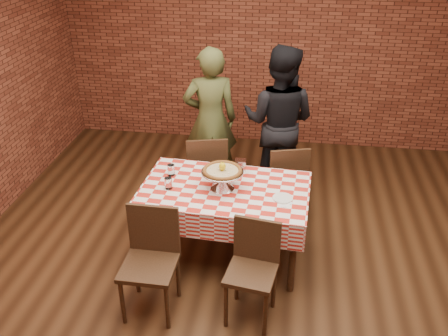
{
  "coord_description": "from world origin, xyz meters",
  "views": [
    {
      "loc": [
        0.3,
        -3.36,
        3.02
      ],
      "look_at": [
        -0.25,
        0.44,
        0.91
      ],
      "focal_mm": 39.11,
      "sensor_mm": 36.0,
      "label": 1
    }
  ],
  "objects": [
    {
      "name": "lemon",
      "position": [
        -0.25,
        0.34,
        0.98
      ],
      "size": [
        0.08,
        0.08,
        0.08
      ],
      "primitive_type": "ellipsoid",
      "rotation": [
        0.0,
        0.0,
        -0.29
      ],
      "color": "yellow",
      "rests_on": "pizza"
    },
    {
      "name": "side_plate",
      "position": [
        0.29,
        0.24,
        0.76
      ],
      "size": [
        0.19,
        0.19,
        0.01
      ],
      "primitive_type": "cylinder",
      "rotation": [
        0.0,
        0.0,
        -0.06
      ],
      "color": "white",
      "rests_on": "tablecloth"
    },
    {
      "name": "water_glass_left",
      "position": [
        -0.73,
        0.27,
        0.81
      ],
      "size": [
        0.07,
        0.07,
        0.11
      ],
      "primitive_type": "cylinder",
      "rotation": [
        0.0,
        0.0,
        -0.06
      ],
      "color": "white",
      "rests_on": "tablecloth"
    },
    {
      "name": "table",
      "position": [
        -0.23,
        0.35,
        0.38
      ],
      "size": [
        1.53,
        0.97,
        0.75
      ],
      "primitive_type": "cube",
      "rotation": [
        0.0,
        0.0,
        -0.06
      ],
      "color": "#422A19",
      "rests_on": "ground"
    },
    {
      "name": "diner_olive",
      "position": [
        -0.59,
        1.66,
        0.84
      ],
      "size": [
        0.69,
        0.54,
        1.68
      ],
      "primitive_type": "imported",
      "rotation": [
        0.0,
        0.0,
        3.4
      ],
      "color": "#4B5128",
      "rests_on": "ground"
    },
    {
      "name": "back_wall",
      "position": [
        0.0,
        3.0,
        1.45
      ],
      "size": [
        5.5,
        0.0,
        5.5
      ],
      "primitive_type": "plane",
      "rotation": [
        1.57,
        0.0,
        0.0
      ],
      "color": "maroon",
      "rests_on": "ground"
    },
    {
      "name": "chair_far_right",
      "position": [
        0.28,
        1.12,
        0.44
      ],
      "size": [
        0.5,
        0.5,
        0.88
      ],
      "primitive_type": null,
      "rotation": [
        0.0,
        0.0,
        3.42
      ],
      "color": "#422A19",
      "rests_on": "ground"
    },
    {
      "name": "condiment_caddy",
      "position": [
        -0.13,
        0.63,
        0.83
      ],
      "size": [
        0.11,
        0.09,
        0.14
      ],
      "primitive_type": "cube",
      "rotation": [
        0.0,
        0.0,
        0.04
      ],
      "color": "silver",
      "rests_on": "tablecloth"
    },
    {
      "name": "chair_far_left",
      "position": [
        -0.56,
        1.19,
        0.45
      ],
      "size": [
        0.52,
        0.52,
        0.9
      ],
      "primitive_type": null,
      "rotation": [
        0.0,
        0.0,
        3.39
      ],
      "color": "#422A19",
      "rests_on": "ground"
    },
    {
      "name": "pizza_stand",
      "position": [
        -0.25,
        0.34,
        0.84
      ],
      "size": [
        0.48,
        0.48,
        0.17
      ],
      "primitive_type": null,
      "rotation": [
        0.0,
        0.0,
        -0.29
      ],
      "color": "silver",
      "rests_on": "tablecloth"
    },
    {
      "name": "chair_near_left",
      "position": [
        -0.73,
        -0.44,
        0.45
      ],
      "size": [
        0.43,
        0.43,
        0.91
      ],
      "primitive_type": null,
      "rotation": [
        0.0,
        0.0,
        -0.01
      ],
      "color": "#422A19",
      "rests_on": "ground"
    },
    {
      "name": "pizza",
      "position": [
        -0.25,
        0.34,
        0.93
      ],
      "size": [
        0.43,
        0.43,
        0.03
      ],
      "primitive_type": "cylinder",
      "rotation": [
        0.0,
        0.0,
        -0.29
      ],
      "color": "#CBBC8C",
      "rests_on": "pizza_stand"
    },
    {
      "name": "tablecloth",
      "position": [
        -0.23,
        0.35,
        0.63
      ],
      "size": [
        1.57,
        1.01,
        0.25
      ],
      "primitive_type": null,
      "rotation": [
        0.0,
        0.0,
        -0.06
      ],
      "color": "red",
      "rests_on": "table"
    },
    {
      "name": "water_glass_right",
      "position": [
        -0.76,
        0.51,
        0.81
      ],
      "size": [
        0.07,
        0.07,
        0.11
      ],
      "primitive_type": "cylinder",
      "rotation": [
        0.0,
        0.0,
        -0.06
      ],
      "color": "white",
      "rests_on": "tablecloth"
    },
    {
      "name": "diner_black",
      "position": [
        0.18,
        1.67,
        0.86
      ],
      "size": [
        0.96,
        0.83,
        1.72
      ],
      "primitive_type": "imported",
      "rotation": [
        0.0,
        0.0,
        2.91
      ],
      "color": "black",
      "rests_on": "ground"
    },
    {
      "name": "sweetener_packet_a",
      "position": [
        0.3,
        0.12,
        0.76
      ],
      "size": [
        0.05,
        0.04,
        0.0
      ],
      "primitive_type": "cube",
      "rotation": [
        0.0,
        0.0,
        -0.0
      ],
      "color": "white",
      "rests_on": "tablecloth"
    },
    {
      "name": "ground",
      "position": [
        0.0,
        0.0,
        0.0
      ],
      "size": [
        6.0,
        6.0,
        0.0
      ],
      "primitive_type": "plane",
      "color": "black",
      "rests_on": "ground"
    },
    {
      "name": "chair_near_right",
      "position": [
        0.08,
        -0.41,
        0.43
      ],
      "size": [
        0.43,
        0.43,
        0.86
      ],
      "primitive_type": null,
      "rotation": [
        0.0,
        0.0,
        -0.15
      ],
      "color": "#422A19",
      "rests_on": "ground"
    },
    {
      "name": "sweetener_packet_b",
      "position": [
        0.35,
        0.18,
        0.76
      ],
      "size": [
        0.06,
        0.05,
        0.0
      ],
      "primitive_type": "cube",
      "rotation": [
        0.0,
        0.0,
        -0.5
      ],
      "color": "white",
      "rests_on": "tablecloth"
    }
  ]
}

